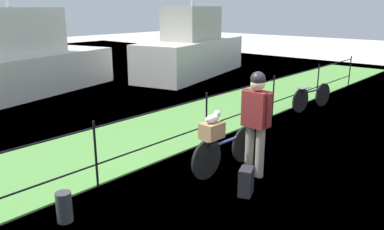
# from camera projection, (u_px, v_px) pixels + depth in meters

# --- Properties ---
(ground_plane) EXTENTS (60.00, 60.00, 0.00)m
(ground_plane) POSITION_uv_depth(u_px,v_px,m) (255.00, 197.00, 5.46)
(ground_plane) COLOR beige
(grass_strip) EXTENTS (27.00, 2.40, 0.03)m
(grass_strip) POSITION_uv_depth(u_px,v_px,m) (116.00, 145.00, 7.47)
(grass_strip) COLOR #569342
(grass_strip) RESTS_ON ground
(iron_fence) EXTENTS (18.04, 0.04, 1.04)m
(iron_fence) POSITION_uv_depth(u_px,v_px,m) (159.00, 129.00, 6.54)
(iron_fence) COLOR black
(iron_fence) RESTS_ON ground
(bicycle_main) EXTENTS (1.63, 0.18, 0.65)m
(bicycle_main) POSITION_uv_depth(u_px,v_px,m) (226.00, 150.00, 6.29)
(bicycle_main) COLOR black
(bicycle_main) RESTS_ON ground
(wooden_crate) EXTENTS (0.36, 0.28, 0.25)m
(wooden_crate) POSITION_uv_depth(u_px,v_px,m) (212.00, 131.00, 5.93)
(wooden_crate) COLOR #A87F51
(wooden_crate) RESTS_ON bicycle_main
(terrier_dog) EXTENTS (0.32, 0.15, 0.18)m
(terrier_dog) POSITION_uv_depth(u_px,v_px,m) (213.00, 118.00, 5.90)
(terrier_dog) COLOR silver
(terrier_dog) RESTS_ON wooden_crate
(cyclist_person) EXTENTS (0.28, 0.54, 1.68)m
(cyclist_person) POSITION_uv_depth(u_px,v_px,m) (256.00, 115.00, 5.93)
(cyclist_person) COLOR gray
(cyclist_person) RESTS_ON ground
(backpack_on_paving) EXTENTS (0.33, 0.27, 0.40)m
(backpack_on_paving) POSITION_uv_depth(u_px,v_px,m) (246.00, 181.00, 5.50)
(backpack_on_paving) COLOR black
(backpack_on_paving) RESTS_ON ground
(mooring_bollard) EXTENTS (0.20, 0.20, 0.40)m
(mooring_bollard) POSITION_uv_depth(u_px,v_px,m) (64.00, 207.00, 4.80)
(mooring_bollard) COLOR #38383D
(mooring_bollard) RESTS_ON ground
(bicycle_parked) EXTENTS (1.64, 0.32, 0.63)m
(bicycle_parked) POSITION_uv_depth(u_px,v_px,m) (311.00, 97.00, 10.10)
(bicycle_parked) COLOR black
(bicycle_parked) RESTS_ON ground
(moored_boat_near) EXTENTS (6.78, 3.85, 4.22)m
(moored_boat_near) POSITION_uv_depth(u_px,v_px,m) (16.00, 64.00, 11.72)
(moored_boat_near) COLOR silver
(moored_boat_near) RESTS_ON ground
(moored_boat_mid) EXTENTS (6.19, 3.30, 4.25)m
(moored_boat_mid) POSITION_uv_depth(u_px,v_px,m) (192.00, 50.00, 15.17)
(moored_boat_mid) COLOR silver
(moored_boat_mid) RESTS_ON ground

